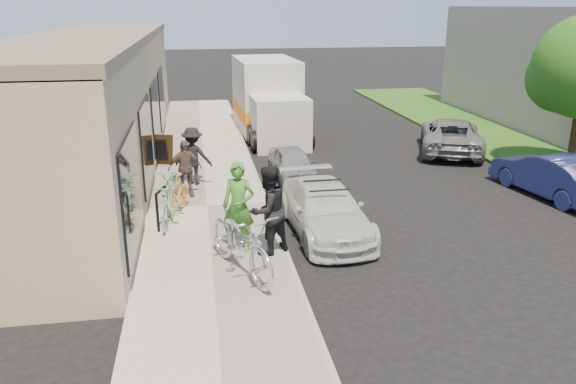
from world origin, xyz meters
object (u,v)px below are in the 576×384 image
moving_truck (268,102)px  cruiser_bike_c (176,195)px  tandem_bike (241,241)px  far_car_gray (451,135)px  woman_rider (239,206)px  cruiser_bike_a (168,202)px  bystander_a (193,156)px  sandwich_board (162,150)px  sedan_silver (292,164)px  sedan_white (325,209)px  far_car_blue (551,175)px  bystander_b (185,169)px  man_standing (268,210)px  cruiser_bike_b (172,184)px  bike_rack (161,204)px

moving_truck → cruiser_bike_c: (-3.49, -9.24, -0.70)m
tandem_bike → far_car_gray: bearing=24.6°
woman_rider → cruiser_bike_c: size_ratio=1.18×
cruiser_bike_a → bystander_a: bystander_a is taller
sandwich_board → sedan_silver: size_ratio=0.32×
far_car_gray → cruiser_bike_a: cruiser_bike_a is taller
sedan_white → far_car_gray: size_ratio=0.91×
sedan_silver → tandem_bike: 6.64m
sedan_white → cruiser_bike_a: 3.66m
far_car_blue → bystander_b: size_ratio=2.38×
sandwich_board → sedan_white: bearing=-37.2°
woman_rider → bystander_a: bearing=124.0°
sandwich_board → cruiser_bike_a: size_ratio=0.51×
far_car_blue → man_standing: (-8.24, -2.79, 0.47)m
sedan_silver → cruiser_bike_a: bearing=-139.1°
sedan_silver → man_standing: (-1.45, -5.45, 0.59)m
moving_truck → far_car_blue: moving_truck is taller
bystander_a → cruiser_bike_a: bearing=94.3°
sandwich_board → bystander_a: size_ratio=0.55×
man_standing → bystander_a: man_standing is taller
sedan_white → woman_rider: size_ratio=2.12×
far_car_gray → moving_truck: bearing=-11.7°
tandem_bike → woman_rider: 1.16m
woman_rider → cruiser_bike_b: (-1.48, 3.38, -0.49)m
tandem_bike → cruiser_bike_a: size_ratio=1.37×
far_car_gray → bystander_b: 10.16m
moving_truck → far_car_gray: size_ratio=1.40×
cruiser_bike_a → bystander_b: size_ratio=1.15×
bike_rack → cruiser_bike_a: bearing=53.4°
man_standing → cruiser_bike_b: 4.22m
bystander_a → cruiser_bike_b: bearing=83.1°
tandem_bike → cruiser_bike_b: (-1.43, 4.50, -0.19)m
far_car_blue → woman_rider: woman_rider is taller
tandem_bike → bystander_a: 5.91m
woman_rider → man_standing: (0.57, -0.28, -0.01)m
far_car_gray → tandem_bike: bearing=68.1°
sedan_white → man_standing: (-1.47, -1.22, 0.51)m
woman_rider → bystander_b: bearing=130.2°
cruiser_bike_b → cruiser_bike_a: bearing=-82.3°
bystander_a → man_standing: bearing=122.3°
bike_rack → far_car_gray: (9.88, 6.09, -0.10)m
bike_rack → moving_truck: (3.81, 10.08, 0.62)m
woman_rider → tandem_bike: bearing=-69.7°
cruiser_bike_c → bystander_b: bystander_b is taller
moving_truck → cruiser_bike_b: (-3.62, -8.21, -0.72)m
sedan_white → moving_truck: (0.10, 10.65, 0.76)m
sedan_white → man_standing: 1.98m
bike_rack → cruiser_bike_b: (0.18, 1.86, -0.10)m
cruiser_bike_b → sandwich_board: bearing=106.0°
sedan_silver → bike_rack: bearing=-138.7°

